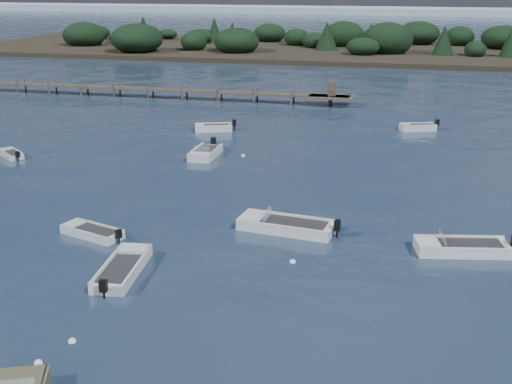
% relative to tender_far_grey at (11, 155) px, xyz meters
% --- Properties ---
extents(ground, '(400.00, 400.00, 0.00)m').
position_rel_tender_far_grey_xyz_m(ground, '(18.21, 39.12, -0.14)').
color(ground, '#182538').
rests_on(ground, ground).
extents(tender_far_grey, '(2.83, 2.56, 0.99)m').
position_rel_tender_far_grey_xyz_m(tender_far_grey, '(0.00, 0.00, 0.00)').
color(tender_far_grey, silver).
rests_on(tender_far_grey, ground).
extents(dinghy_extra_b, '(1.79, 4.25, 1.37)m').
position_rel_tender_far_grey_xyz_m(dinghy_extra_b, '(15.02, 3.69, 0.04)').
color(dinghy_extra_b, silver).
rests_on(dinghy_extra_b, ground).
extents(dinghy_mid_grey, '(3.99, 2.43, 0.99)m').
position_rel_tender_far_grey_xyz_m(dinghy_mid_grey, '(13.90, -13.48, -0.00)').
color(dinghy_mid_grey, silver).
rests_on(dinghy_mid_grey, ground).
extents(dinghy_extra_a, '(2.15, 5.18, 1.20)m').
position_rel_tender_far_grey_xyz_m(dinghy_extra_a, '(17.56, -17.48, 0.02)').
color(dinghy_extra_a, silver).
rests_on(dinghy_extra_a, ground).
extents(dinghy_mid_white_b, '(5.28, 2.69, 1.29)m').
position_rel_tender_far_grey_xyz_m(dinghy_mid_white_b, '(33.73, -11.10, 0.03)').
color(dinghy_mid_white_b, silver).
rests_on(dinghy_mid_white_b, ground).
extents(tender_far_grey_b, '(3.70, 2.27, 1.25)m').
position_rel_tender_far_grey_xyz_m(tender_far_grey_b, '(31.54, 17.07, 0.04)').
color(tender_far_grey_b, silver).
rests_on(tender_far_grey_b, ground).
extents(tender_far_white, '(3.87, 2.37, 1.30)m').
position_rel_tender_far_grey_xyz_m(tender_far_white, '(13.04, 12.40, 0.05)').
color(tender_far_white, silver).
rests_on(tender_far_white, ground).
extents(dinghy_mid_white_a, '(5.88, 2.68, 1.35)m').
position_rel_tender_far_grey_xyz_m(dinghy_mid_white_a, '(24.22, -10.20, 0.04)').
color(dinghy_mid_white_a, silver).
rests_on(dinghy_mid_white_a, ground).
extents(buoy_a, '(0.32, 0.32, 0.32)m').
position_rel_tender_far_grey_xyz_m(buoy_a, '(17.73, -25.31, -0.14)').
color(buoy_a, white).
rests_on(buoy_a, ground).
extents(buoy_b, '(0.32, 0.32, 0.32)m').
position_rel_tender_far_grey_xyz_m(buoy_b, '(25.37, -14.35, -0.14)').
color(buoy_b, white).
rests_on(buoy_b, ground).
extents(buoy_e, '(0.32, 0.32, 0.32)m').
position_rel_tender_far_grey_xyz_m(buoy_e, '(17.92, 4.48, -0.14)').
color(buoy_e, white).
rests_on(buoy_e, ground).
extents(buoy_extra_b, '(0.32, 0.32, 0.32)m').
position_rel_tender_far_grey_xyz_m(buoy_extra_b, '(18.21, -23.66, -0.14)').
color(buoy_extra_b, white).
rests_on(buoy_extra_b, ground).
extents(jetty, '(64.50, 3.20, 3.40)m').
position_rel_tender_far_grey_xyz_m(jetty, '(-3.53, 27.11, 0.85)').
color(jetty, '#483E35').
rests_on(jetty, ground).
extents(far_headland, '(190.00, 40.00, 5.80)m').
position_rel_tender_far_grey_xyz_m(far_headland, '(43.21, 79.12, 1.83)').
color(far_headland, black).
rests_on(far_headland, ground).
extents(distant_haze, '(280.00, 20.00, 2.40)m').
position_rel_tender_far_grey_xyz_m(distant_haze, '(-71.79, 209.12, -0.14)').
color(distant_haze, '#98ACBC').
rests_on(distant_haze, ground).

